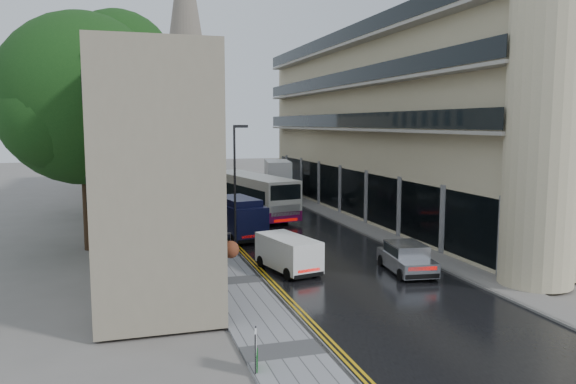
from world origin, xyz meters
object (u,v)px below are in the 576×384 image
white_lorry (268,182)px  tree_near (84,129)px  lamp_post_near (235,190)px  lamp_post_far (191,156)px  white_van (288,261)px  silver_hatchback (401,265)px  cream_bus (255,201)px  estate_sign (256,351)px  tree_far (98,136)px  pedestrian (195,226)px  navy_van (233,222)px

white_lorry → tree_near: bearing=-122.6°
lamp_post_near → lamp_post_far: 18.34m
white_lorry → white_van: (-5.70, -25.43, -1.00)m
white_lorry → silver_hatchback: size_ratio=1.83×
cream_bus → estate_sign: 25.08m
tree_far → lamp_post_far: bearing=10.8°
tree_far → white_van: bearing=-68.5°
tree_far → estate_sign: 32.40m
pedestrian → lamp_post_near: lamp_post_near is taller
white_lorry → navy_van: bearing=-100.9°
silver_hatchback → lamp_post_near: bearing=138.8°
tree_far → white_lorry: (14.56, 2.96, -4.32)m
silver_hatchback → navy_van: (-5.94, 9.90, 0.62)m
tree_far → pedestrian: size_ratio=7.45×
tree_near → pedestrian: bearing=4.4°
cream_bus → white_lorry: 10.71m
white_van → estate_sign: size_ratio=3.51×
silver_hatchback → navy_van: size_ratio=0.74×
cream_bus → lamp_post_near: bearing=-120.5°
tree_near → pedestrian: (6.18, 0.48, -5.99)m
white_van → pedestrian: white_van is taller
lamp_post_far → cream_bus: bearing=-64.7°
lamp_post_far → tree_near: bearing=-115.2°
tree_far → white_lorry: 15.47m
white_van → navy_van: (-0.96, 8.29, 0.46)m
tree_near → silver_hatchback: bearing=-38.1°
silver_hatchback → lamp_post_far: (-6.43, 25.49, 3.70)m
tree_far → white_van: 24.73m
tree_near → navy_van: tree_near is taller
cream_bus → white_lorry: (3.65, 10.06, 0.29)m
pedestrian → silver_hatchback: bearing=130.8°
silver_hatchback → lamp_post_far: bearing=111.4°
white_van → lamp_post_far: bearing=80.7°
lamp_post_near → lamp_post_far: (-0.09, 18.32, 0.82)m
silver_hatchback → pedestrian: pedestrian is taller
lamp_post_near → tree_near: bearing=156.4°
navy_van → lamp_post_near: size_ratio=0.76×
white_van → lamp_post_near: bearing=91.0°
lamp_post_near → estate_sign: size_ratio=6.26×
cream_bus → navy_van: cream_bus is taller
navy_van → lamp_post_far: 15.90m
lamp_post_far → white_lorry: bearing=15.2°
tree_near → white_lorry: tree_near is taller
lamp_post_near → estate_sign: lamp_post_near is taller
silver_hatchback → white_van: (-4.98, 1.61, 0.15)m
tree_near → white_lorry: (14.86, 15.96, -5.04)m
white_lorry → estate_sign: (-9.41, -34.46, -1.23)m
navy_van → pedestrian: (-2.02, 1.66, -0.42)m
tree_far → cream_bus: (10.91, -7.10, -4.61)m
tree_near → tree_far: size_ratio=1.11×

